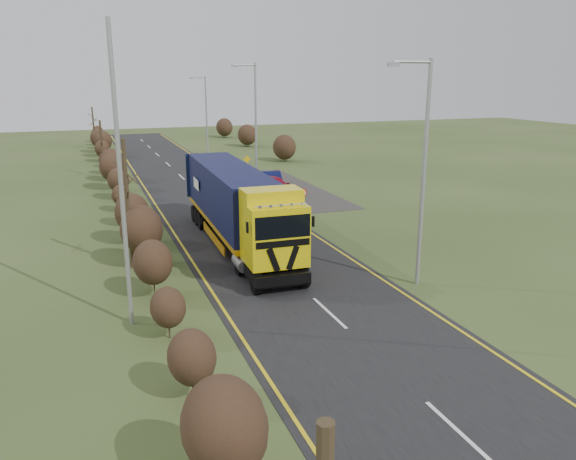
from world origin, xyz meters
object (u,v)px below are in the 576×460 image
Objects in this scene: car_red_hatchback at (267,184)px; speed_sign at (302,199)px; car_blue_sedan at (271,179)px; lorry at (236,203)px; streetlight_near at (422,165)px.

speed_sign is (-0.72, -9.19, 0.74)m from car_red_hatchback.
car_red_hatchback reaches higher than car_blue_sedan.
car_red_hatchback is at bearing 67.19° from lorry.
streetlight_near is at bearing -87.36° from speed_sign.
car_blue_sedan is at bearing 86.89° from streetlight_near.
lorry reaches higher than speed_sign.
car_red_hatchback is 21.45m from streetlight_near.
streetlight_near is 12.38m from speed_sign.
car_blue_sedan is at bearing 81.03° from speed_sign.
car_red_hatchback is 2.00× the size of speed_sign.
speed_sign reaches higher than car_blue_sedan.
streetlight_near reaches higher than speed_sign.
streetlight_near is at bearing 98.98° from car_blue_sedan.
lorry is at bearing -144.31° from speed_sign.
speed_sign is at bearing 93.12° from car_blue_sedan.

